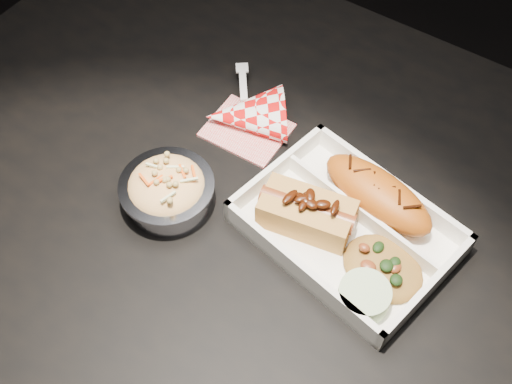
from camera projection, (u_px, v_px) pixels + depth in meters
dining_table at (293, 245)px, 0.90m from camera, size 1.20×0.80×0.75m
food_tray at (347, 230)px, 0.79m from camera, size 0.28×0.22×0.04m
fried_pastry at (378, 194)px, 0.80m from camera, size 0.17×0.09×0.05m
hotdog at (307, 211)px, 0.78m from camera, size 0.12×0.08×0.06m
fried_rice_mound at (384, 263)px, 0.75m from camera, size 0.12×0.10×0.03m
cupcake_liner at (364, 297)px, 0.73m from camera, size 0.06×0.06×0.03m
foil_coleslaw_cup at (167, 189)px, 0.81m from camera, size 0.12×0.12×0.07m
napkin_fork at (245, 116)px, 0.89m from camera, size 0.15×0.16×0.10m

